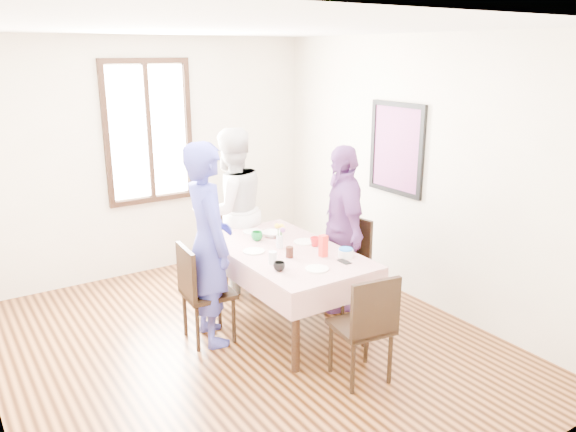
# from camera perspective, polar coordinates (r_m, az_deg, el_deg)

# --- Properties ---
(ground) EXTENTS (4.50, 4.50, 0.00)m
(ground) POSITION_cam_1_polar(r_m,az_deg,el_deg) (5.20, -3.99, -12.88)
(ground) COLOR black
(ground) RESTS_ON ground
(back_wall) EXTENTS (4.00, 0.00, 4.00)m
(back_wall) POSITION_cam_1_polar(r_m,az_deg,el_deg) (6.70, -13.77, 5.70)
(back_wall) COLOR beige
(back_wall) RESTS_ON ground
(right_wall) EXTENTS (0.00, 4.50, 4.50)m
(right_wall) POSITION_cam_1_polar(r_m,az_deg,el_deg) (5.89, 12.97, 4.34)
(right_wall) COLOR beige
(right_wall) RESTS_ON ground
(window_frame) EXTENTS (1.02, 0.06, 1.62)m
(window_frame) POSITION_cam_1_polar(r_m,az_deg,el_deg) (6.64, -13.88, 8.22)
(window_frame) COLOR black
(window_frame) RESTS_ON back_wall
(window_pane) EXTENTS (0.90, 0.02, 1.50)m
(window_pane) POSITION_cam_1_polar(r_m,az_deg,el_deg) (6.65, -13.91, 8.23)
(window_pane) COLOR white
(window_pane) RESTS_ON back_wall
(art_poster) EXTENTS (0.04, 0.76, 0.96)m
(art_poster) POSITION_cam_1_polar(r_m,az_deg,el_deg) (6.05, 10.91, 6.69)
(art_poster) COLOR red
(art_poster) RESTS_ON right_wall
(dining_table) EXTENTS (0.87, 1.59, 0.75)m
(dining_table) POSITION_cam_1_polar(r_m,az_deg,el_deg) (5.38, -0.29, -7.31)
(dining_table) COLOR black
(dining_table) RESTS_ON ground
(tablecloth) EXTENTS (0.99, 1.71, 0.01)m
(tablecloth) POSITION_cam_1_polar(r_m,az_deg,el_deg) (5.24, -0.30, -3.48)
(tablecloth) COLOR #5B060B
(tablecloth) RESTS_ON dining_table
(chair_left) EXTENTS (0.45, 0.45, 0.91)m
(chair_left) POSITION_cam_1_polar(r_m,az_deg,el_deg) (5.15, -8.07, -7.64)
(chair_left) COLOR black
(chair_left) RESTS_ON ground
(chair_right) EXTENTS (0.48, 0.48, 0.91)m
(chair_right) POSITION_cam_1_polar(r_m,az_deg,el_deg) (5.78, 5.50, -4.80)
(chair_right) COLOR black
(chair_right) RESTS_ON ground
(chair_far) EXTENTS (0.45, 0.45, 0.91)m
(chair_far) POSITION_cam_1_polar(r_m,az_deg,el_deg) (6.23, -5.79, -3.23)
(chair_far) COLOR black
(chair_far) RESTS_ON ground
(chair_near) EXTENTS (0.47, 0.47, 0.91)m
(chair_near) POSITION_cam_1_polar(r_m,az_deg,el_deg) (4.56, 7.36, -10.93)
(chair_near) COLOR black
(chair_near) RESTS_ON ground
(person_left) EXTENTS (0.52, 0.72, 1.81)m
(person_left) POSITION_cam_1_polar(r_m,az_deg,el_deg) (4.99, -8.08, -2.84)
(person_left) COLOR #393A9D
(person_left) RESTS_ON ground
(person_far) EXTENTS (0.91, 0.73, 1.77)m
(person_far) POSITION_cam_1_polar(r_m,az_deg,el_deg) (6.09, -5.82, 0.55)
(person_far) COLOR beige
(person_far) RESTS_ON ground
(person_right) EXTENTS (0.77, 1.06, 1.67)m
(person_right) POSITION_cam_1_polar(r_m,az_deg,el_deg) (5.65, 5.45, -1.22)
(person_right) COLOR #6C3A7C
(person_right) RESTS_ON ground
(mug_black) EXTENTS (0.12, 0.12, 0.08)m
(mug_black) POSITION_cam_1_polar(r_m,az_deg,el_deg) (4.74, -0.89, -5.11)
(mug_black) COLOR black
(mug_black) RESTS_ON tablecloth
(mug_flag) EXTENTS (0.11, 0.11, 0.09)m
(mug_flag) POSITION_cam_1_polar(r_m,az_deg,el_deg) (5.32, 2.73, -2.62)
(mug_flag) COLOR red
(mug_flag) RESTS_ON tablecloth
(mug_green) EXTENTS (0.15, 0.15, 0.09)m
(mug_green) POSITION_cam_1_polar(r_m,az_deg,el_deg) (5.49, -3.16, -2.04)
(mug_green) COLOR #0C7226
(mug_green) RESTS_ON tablecloth
(serving_bowl) EXTENTS (0.25, 0.25, 0.05)m
(serving_bowl) POSITION_cam_1_polar(r_m,az_deg,el_deg) (5.61, -1.67, -1.82)
(serving_bowl) COLOR white
(serving_bowl) RESTS_ON tablecloth
(juice_carton) EXTENTS (0.06, 0.06, 0.20)m
(juice_carton) POSITION_cam_1_polar(r_m,az_deg,el_deg) (5.05, 3.58, -3.03)
(juice_carton) COLOR red
(juice_carton) RESTS_ON tablecloth
(butter_tub) EXTENTS (0.14, 0.14, 0.07)m
(butter_tub) POSITION_cam_1_polar(r_m,az_deg,el_deg) (5.07, 5.83, -3.76)
(butter_tub) COLOR white
(butter_tub) RESTS_ON tablecloth
(jam_jar) EXTENTS (0.07, 0.07, 0.10)m
(jam_jar) POSITION_cam_1_polar(r_m,az_deg,el_deg) (5.03, 0.16, -3.66)
(jam_jar) COLOR black
(jam_jar) RESTS_ON tablecloth
(drinking_glass) EXTENTS (0.08, 0.08, 0.11)m
(drinking_glass) POSITION_cam_1_polar(r_m,az_deg,el_deg) (4.89, -1.54, -4.21)
(drinking_glass) COLOR silver
(drinking_glass) RESTS_ON tablecloth
(smartphone) EXTENTS (0.07, 0.13, 0.01)m
(smartphone) POSITION_cam_1_polar(r_m,az_deg,el_deg) (4.96, 5.69, -4.60)
(smartphone) COLOR black
(smartphone) RESTS_ON tablecloth
(flower_vase) EXTENTS (0.06, 0.06, 0.12)m
(flower_vase) POSITION_cam_1_polar(r_m,az_deg,el_deg) (5.27, -0.85, -2.59)
(flower_vase) COLOR silver
(flower_vase) RESTS_ON tablecloth
(plate_left) EXTENTS (0.20, 0.20, 0.01)m
(plate_left) POSITION_cam_1_polar(r_m,az_deg,el_deg) (5.19, -3.48, -3.56)
(plate_left) COLOR white
(plate_left) RESTS_ON tablecloth
(plate_right) EXTENTS (0.20, 0.20, 0.01)m
(plate_right) POSITION_cam_1_polar(r_m,az_deg,el_deg) (5.43, 1.64, -2.63)
(plate_right) COLOR white
(plate_right) RESTS_ON tablecloth
(plate_far) EXTENTS (0.20, 0.20, 0.01)m
(plate_far) POSITION_cam_1_polar(r_m,az_deg,el_deg) (5.75, -3.57, -1.57)
(plate_far) COLOR white
(plate_far) RESTS_ON tablecloth
(plate_near) EXTENTS (0.20, 0.20, 0.01)m
(plate_near) POSITION_cam_1_polar(r_m,az_deg,el_deg) (4.78, 2.93, -5.33)
(plate_near) COLOR white
(plate_near) RESTS_ON tablecloth
(butter_lid) EXTENTS (0.12, 0.12, 0.01)m
(butter_lid) POSITION_cam_1_polar(r_m,az_deg,el_deg) (5.06, 5.84, -3.33)
(butter_lid) COLOR blue
(butter_lid) RESTS_ON butter_tub
(flower_bunch) EXTENTS (0.09, 0.09, 0.10)m
(flower_bunch) POSITION_cam_1_polar(r_m,az_deg,el_deg) (5.24, -0.85, -1.45)
(flower_bunch) COLOR yellow
(flower_bunch) RESTS_ON flower_vase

